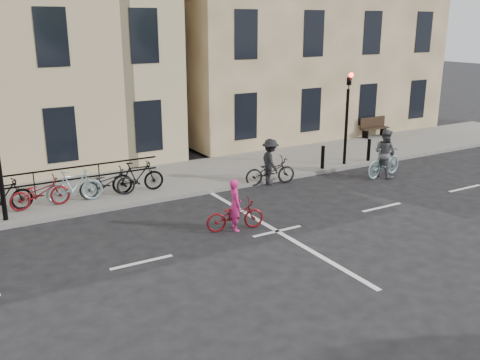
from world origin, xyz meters
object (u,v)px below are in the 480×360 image
bench (374,126)px  cyclist_grey (384,158)px  traffic_light (347,107)px  cyclist_dark (270,167)px  cyclist_pink (235,212)px

bench → cyclist_grey: cyclist_grey is taller
traffic_light → bench: traffic_light is taller
cyclist_grey → cyclist_dark: size_ratio=0.99×
bench → cyclist_grey: 6.79m
cyclist_pink → bench: bearing=-48.7°
traffic_light → cyclist_dark: size_ratio=1.98×
traffic_light → cyclist_grey: bearing=-77.5°
traffic_light → cyclist_pink: size_ratio=2.22×
traffic_light → cyclist_grey: 2.50m
cyclist_pink → cyclist_grey: 7.78m
traffic_light → cyclist_dark: 4.29m
bench → traffic_light: bearing=-144.8°
cyclist_grey → cyclist_dark: bearing=63.1°
cyclist_pink → cyclist_grey: (7.55, 1.85, 0.22)m
cyclist_grey → cyclist_dark: 4.47m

